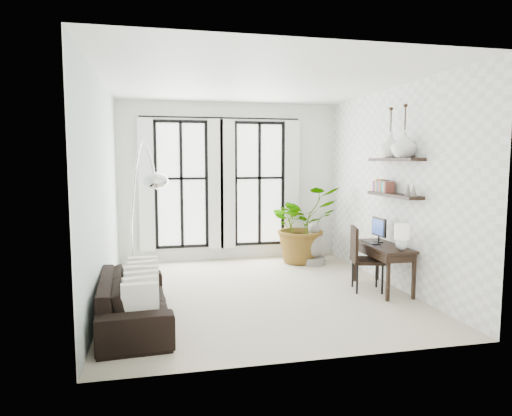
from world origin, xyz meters
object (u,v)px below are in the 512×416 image
object	(u,v)px
buddha	(314,247)
plant	(302,224)
arc_lamp	(141,177)
sofa	(134,300)
desk	(384,248)
desk_chair	(362,254)

from	to	relation	value
buddha	plant	bearing A→B (deg)	123.28
buddha	arc_lamp	bearing A→B (deg)	-151.72
plant	buddha	distance (m)	0.51
sofa	arc_lamp	world-z (taller)	arc_lamp
sofa	arc_lamp	size ratio (longest dim) A/B	0.90
arc_lamp	buddha	distance (m)	3.91
plant	desk	world-z (taller)	plant
sofa	arc_lamp	distance (m)	1.75
desk	arc_lamp	size ratio (longest dim) A/B	0.53
desk	arc_lamp	world-z (taller)	arc_lamp
desk_chair	buddha	world-z (taller)	desk_chair
plant	buddha	size ratio (longest dim) A/B	1.85
desk_chair	buddha	distance (m)	1.89
desk	buddha	bearing A→B (deg)	102.75
arc_lamp	plant	bearing A→B (deg)	32.99
plant	arc_lamp	world-z (taller)	arc_lamp
desk_chair	arc_lamp	bearing A→B (deg)	-168.47
arc_lamp	buddha	world-z (taller)	arc_lamp
desk	buddha	distance (m)	2.05
sofa	desk_chair	xyz separation A→B (m)	(3.42, 0.75, 0.27)
plant	desk_chair	world-z (taller)	plant
desk	buddha	xyz separation A→B (m)	(-0.45, 1.98, -0.34)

